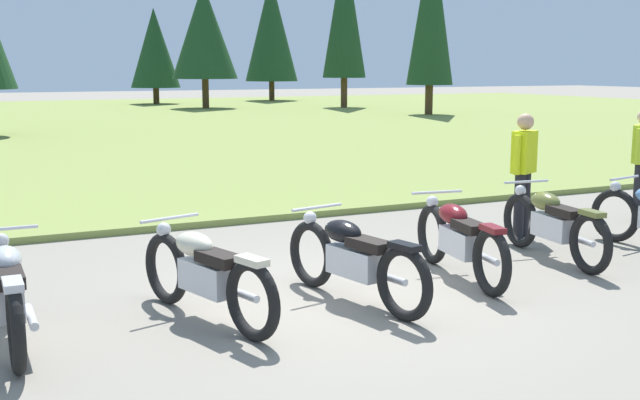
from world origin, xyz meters
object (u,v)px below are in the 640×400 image
at_px(motorcycle_silver, 9,292).
at_px(motorcycle_cream, 205,273).
at_px(rider_checking_bike, 524,168).
at_px(motorcycle_black, 354,258).
at_px(motorcycle_maroon, 459,239).
at_px(motorcycle_olive, 553,224).

xyz_separation_m(motorcycle_silver, motorcycle_cream, (1.64, -0.13, 0.00)).
xyz_separation_m(motorcycle_cream, rider_checking_bike, (4.91, 1.55, 0.51)).
bearing_deg(motorcycle_cream, rider_checking_bike, 17.50).
bearing_deg(motorcycle_black, motorcycle_silver, 176.07).
bearing_deg(motorcycle_black, motorcycle_cream, 176.57).
bearing_deg(motorcycle_maroon, motorcycle_cream, -176.17).
distance_m(motorcycle_cream, motorcycle_black, 1.47).
height_order(motorcycle_maroon, motorcycle_olive, same).
xyz_separation_m(motorcycle_maroon, rider_checking_bike, (1.99, 1.35, 0.51)).
bearing_deg(motorcycle_olive, motorcycle_cream, -174.80).
relative_size(motorcycle_cream, motorcycle_maroon, 0.98).
bearing_deg(motorcycle_cream, motorcycle_maroon, 3.83).
relative_size(motorcycle_maroon, motorcycle_olive, 1.00).
bearing_deg(motorcycle_maroon, motorcycle_black, -168.94).
bearing_deg(rider_checking_bike, motorcycle_cream, -162.50).
bearing_deg(motorcycle_olive, motorcycle_silver, -177.39).
bearing_deg(motorcycle_cream, motorcycle_silver, 175.63).
height_order(motorcycle_silver, motorcycle_cream, same).
bearing_deg(motorcycle_black, rider_checking_bike, 25.43).
bearing_deg(motorcycle_olive, motorcycle_black, -170.55).
height_order(motorcycle_silver, motorcycle_black, same).
bearing_deg(motorcycle_silver, motorcycle_cream, -4.37).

